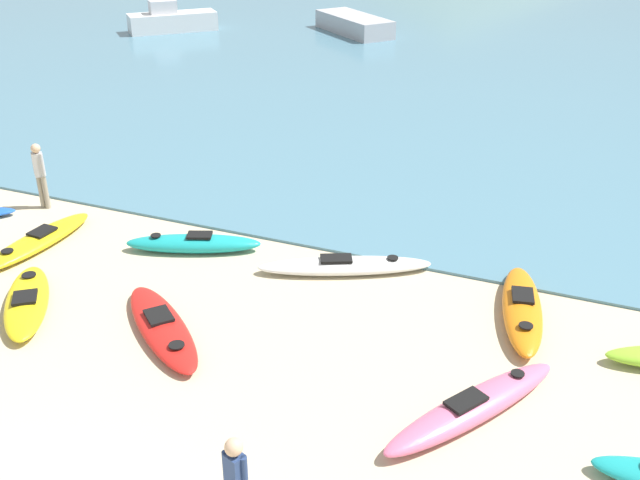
% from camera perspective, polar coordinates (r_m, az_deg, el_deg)
% --- Properties ---
extents(kayak_on_sand_1, '(0.86, 3.03, 0.32)m').
position_cam_1_polar(kayak_on_sand_1, '(16.92, -20.68, -0.04)').
color(kayak_on_sand_1, yellow).
rests_on(kayak_on_sand_1, ground_plane).
extents(kayak_on_sand_3, '(3.40, 2.05, 0.34)m').
position_cam_1_polar(kayak_on_sand_3, '(14.84, 1.90, -1.96)').
color(kayak_on_sand_3, white).
rests_on(kayak_on_sand_3, ground_plane).
extents(kayak_on_sand_4, '(2.30, 3.24, 0.39)m').
position_cam_1_polar(kayak_on_sand_4, '(11.44, 11.59, -12.33)').
color(kayak_on_sand_4, '#E5668C').
rests_on(kayak_on_sand_4, ground_plane).
extents(kayak_on_sand_5, '(1.29, 3.10, 0.39)m').
position_cam_1_polar(kayak_on_sand_5, '(13.88, 15.14, -5.07)').
color(kayak_on_sand_5, orange).
rests_on(kayak_on_sand_5, ground_plane).
extents(kayak_on_sand_6, '(2.80, 2.51, 0.30)m').
position_cam_1_polar(kayak_on_sand_6, '(13.27, -11.94, -6.50)').
color(kayak_on_sand_6, red).
rests_on(kayak_on_sand_6, ground_plane).
extents(kayak_on_sand_8, '(2.84, 1.60, 0.40)m').
position_cam_1_polar(kayak_on_sand_8, '(15.84, -9.62, -0.26)').
color(kayak_on_sand_8, teal).
rests_on(kayak_on_sand_8, ground_plane).
extents(kayak_on_sand_9, '(2.21, 2.57, 0.35)m').
position_cam_1_polar(kayak_on_sand_9, '(14.66, -21.43, -4.39)').
color(kayak_on_sand_9, yellow).
rests_on(kayak_on_sand_9, ground_plane).
extents(person_near_waterline, '(0.32, 0.28, 1.58)m').
position_cam_1_polar(person_near_waterline, '(18.50, -20.57, 4.90)').
color(person_near_waterline, gray).
rests_on(person_near_waterline, ground_plane).
extents(moored_boat_0, '(3.83, 3.77, 1.45)m').
position_cam_1_polar(moored_boat_0, '(37.64, -11.24, 16.10)').
color(moored_boat_0, white).
rests_on(moored_boat_0, bay_water).
extents(moored_boat_1, '(4.56, 4.11, 0.81)m').
position_cam_1_polar(moored_boat_1, '(36.63, 2.62, 16.10)').
color(moored_boat_1, '#B2B2B7').
rests_on(moored_boat_1, bay_water).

